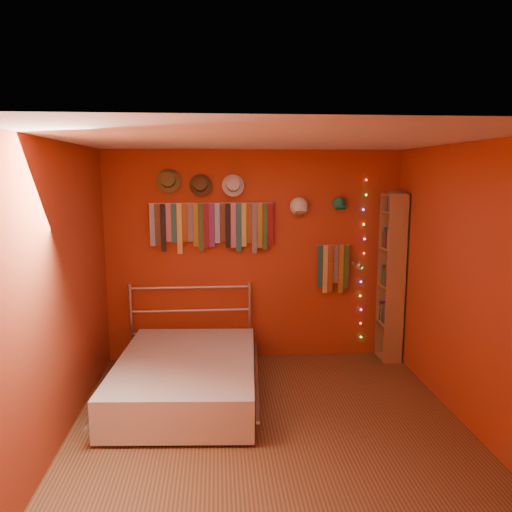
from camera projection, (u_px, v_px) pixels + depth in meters
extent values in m
plane|color=#4E331B|center=(269.00, 426.00, 4.44)|extent=(3.50, 3.50, 0.00)
cube|color=#9C3119|center=(254.00, 256.00, 5.96)|extent=(3.50, 0.02, 2.50)
cube|color=#9C3119|center=(468.00, 286.00, 4.37)|extent=(0.02, 3.50, 2.50)
cube|color=#9C3119|center=(58.00, 294.00, 4.10)|extent=(0.02, 3.50, 2.50)
cube|color=white|center=(270.00, 139.00, 4.03)|extent=(3.50, 3.50, 0.02)
cylinder|color=silver|center=(212.00, 203.00, 5.76)|extent=(1.45, 0.01, 0.01)
cube|color=#7A9CDA|center=(152.00, 225.00, 5.74)|extent=(0.06, 0.01, 0.49)
cube|color=#4E311A|center=(158.00, 225.00, 5.74)|extent=(0.06, 0.01, 0.48)
cube|color=black|center=(163.00, 228.00, 5.75)|extent=(0.06, 0.01, 0.56)
cube|color=#C36187|center=(169.00, 223.00, 5.75)|extent=(0.06, 0.01, 0.44)
cube|color=#195857|center=(174.00, 223.00, 5.75)|extent=(0.06, 0.01, 0.45)
cube|color=#CBCB51|center=(180.00, 229.00, 5.76)|extent=(0.06, 0.01, 0.59)
cube|color=brown|center=(185.00, 223.00, 5.77)|extent=(0.06, 0.01, 0.44)
cube|color=#131556|center=(190.00, 223.00, 5.77)|extent=(0.06, 0.01, 0.44)
cube|color=olive|center=(196.00, 225.00, 5.77)|extent=(0.06, 0.01, 0.50)
cube|color=#244C1E|center=(201.00, 228.00, 5.79)|extent=(0.06, 0.01, 0.56)
cube|color=maroon|center=(206.00, 226.00, 5.79)|extent=(0.06, 0.01, 0.52)
cube|color=#4E1A6A|center=(212.00, 225.00, 5.78)|extent=(0.06, 0.01, 0.51)
cube|color=#7BB1DB|center=(217.00, 223.00, 5.80)|extent=(0.06, 0.01, 0.46)
cube|color=#452517|center=(223.00, 223.00, 5.80)|extent=(0.06, 0.01, 0.45)
cube|color=black|center=(228.00, 226.00, 5.80)|extent=(0.06, 0.01, 0.52)
cube|color=#BC5E7A|center=(233.00, 226.00, 5.82)|extent=(0.06, 0.01, 0.52)
cube|color=#194F59|center=(239.00, 228.00, 5.82)|extent=(0.06, 0.01, 0.57)
cube|color=tan|center=(244.00, 225.00, 5.81)|extent=(0.06, 0.01, 0.51)
cube|color=brown|center=(249.00, 223.00, 5.83)|extent=(0.06, 0.01, 0.47)
cube|color=navy|center=(255.00, 228.00, 5.84)|extent=(0.06, 0.01, 0.59)
cube|color=olive|center=(260.00, 226.00, 5.83)|extent=(0.06, 0.01, 0.53)
cube|color=#284A1D|center=(265.00, 227.00, 5.85)|extent=(0.06, 0.01, 0.55)
cube|color=maroon|center=(270.00, 224.00, 5.84)|extent=(0.06, 0.01, 0.50)
cylinder|color=silver|center=(334.00, 245.00, 5.96)|extent=(0.40, 0.01, 0.01)
cube|color=#194E58|center=(320.00, 267.00, 5.98)|extent=(0.06, 0.01, 0.52)
cube|color=tan|center=(325.00, 269.00, 5.99)|extent=(0.06, 0.01, 0.58)
cube|color=brown|center=(331.00, 269.00, 5.98)|extent=(0.06, 0.01, 0.57)
cube|color=#161355|center=(336.00, 264.00, 5.99)|extent=(0.06, 0.01, 0.46)
cube|color=#8C6019|center=(341.00, 269.00, 6.00)|extent=(0.06, 0.01, 0.59)
cube|color=#2C5120|center=(346.00, 267.00, 6.00)|extent=(0.06, 0.01, 0.53)
cylinder|color=brown|center=(168.00, 181.00, 5.67)|extent=(0.28, 0.07, 0.28)
cylinder|color=brown|center=(168.00, 180.00, 5.63)|extent=(0.16, 0.14, 0.18)
cylinder|color=#332314|center=(168.00, 180.00, 5.65)|extent=(0.17, 0.06, 0.17)
cylinder|color=#4A351A|center=(201.00, 185.00, 5.71)|extent=(0.26, 0.06, 0.25)
cylinder|color=#4A351A|center=(201.00, 184.00, 5.67)|extent=(0.15, 0.13, 0.17)
cylinder|color=black|center=(201.00, 185.00, 5.69)|extent=(0.16, 0.05, 0.16)
cylinder|color=beige|center=(233.00, 185.00, 5.74)|extent=(0.26, 0.06, 0.25)
cylinder|color=beige|center=(233.00, 185.00, 5.70)|extent=(0.15, 0.13, 0.17)
cylinder|color=black|center=(233.00, 185.00, 5.72)|extent=(0.16, 0.05, 0.16)
ellipsoid|color=white|center=(299.00, 206.00, 5.85)|extent=(0.20, 0.15, 0.20)
cube|color=white|center=(300.00, 212.00, 5.74)|extent=(0.14, 0.10, 0.06)
ellipsoid|color=#1C805B|center=(339.00, 203.00, 5.88)|extent=(0.17, 0.13, 0.17)
cube|color=#1C805B|center=(341.00, 208.00, 5.79)|extent=(0.12, 0.09, 0.05)
sphere|color=#FF3333|center=(366.00, 180.00, 5.87)|extent=(0.02, 0.02, 0.02)
sphere|color=#33FF4C|center=(366.00, 195.00, 5.90)|extent=(0.02, 0.02, 0.02)
sphere|color=#4C66FF|center=(363.00, 210.00, 5.93)|extent=(0.02, 0.02, 0.02)
sphere|color=yellow|center=(364.00, 224.00, 5.96)|extent=(0.02, 0.02, 0.02)
sphere|color=#FF4CCC|center=(365.00, 239.00, 5.99)|extent=(0.02, 0.02, 0.02)
sphere|color=#FF3333|center=(364.00, 253.00, 6.02)|extent=(0.02, 0.02, 0.02)
sphere|color=#33FF4C|center=(362.00, 268.00, 6.04)|extent=(0.02, 0.02, 0.02)
sphere|color=#4C66FF|center=(361.00, 282.00, 6.07)|extent=(0.02, 0.02, 0.02)
sphere|color=yellow|center=(360.00, 296.00, 6.10)|extent=(0.02, 0.02, 0.02)
sphere|color=#FF4CCC|center=(361.00, 310.00, 6.13)|extent=(0.02, 0.02, 0.02)
sphere|color=#FF3333|center=(361.00, 323.00, 6.16)|extent=(0.02, 0.02, 0.02)
sphere|color=#33FF4C|center=(361.00, 337.00, 6.19)|extent=(0.02, 0.02, 0.02)
cylinder|color=silver|center=(353.00, 264.00, 6.05)|extent=(0.04, 0.03, 0.04)
cylinder|color=silver|center=(356.00, 263.00, 5.92)|extent=(0.01, 0.26, 0.08)
sphere|color=white|center=(359.00, 266.00, 5.79)|extent=(0.07, 0.07, 0.07)
cube|color=olive|center=(397.00, 281.00, 5.75)|extent=(0.24, 0.02, 2.00)
cube|color=olive|center=(387.00, 275.00, 6.07)|extent=(0.24, 0.02, 2.00)
cube|color=olive|center=(401.00, 278.00, 5.92)|extent=(0.02, 0.34, 2.00)
cube|color=olive|center=(388.00, 357.00, 6.07)|extent=(0.24, 0.32, 0.02)
cube|color=olive|center=(390.00, 323.00, 6.00)|extent=(0.24, 0.32, 0.02)
cube|color=olive|center=(391.00, 286.00, 5.92)|extent=(0.24, 0.32, 0.02)
cube|color=olive|center=(393.00, 249.00, 5.85)|extent=(0.24, 0.32, 0.02)
cube|color=olive|center=(395.00, 212.00, 5.78)|extent=(0.24, 0.32, 0.02)
cube|color=olive|center=(396.00, 195.00, 5.75)|extent=(0.24, 0.32, 0.02)
cylinder|color=silver|center=(131.00, 324.00, 5.87)|extent=(0.04, 0.04, 0.95)
cylinder|color=silver|center=(250.00, 321.00, 5.98)|extent=(0.04, 0.04, 0.95)
cylinder|color=silver|center=(191.00, 332.00, 5.95)|extent=(1.40, 0.02, 0.02)
cylinder|color=silver|center=(191.00, 311.00, 5.90)|extent=(1.40, 0.02, 0.02)
cylinder|color=silver|center=(190.00, 287.00, 5.86)|extent=(1.40, 0.02, 0.02)
cube|color=beige|center=(187.00, 377.00, 4.98)|extent=(1.47, 1.99, 0.38)
cylinder|color=silver|center=(115.00, 381.00, 4.93)|extent=(0.16, 1.90, 0.03)
cylinder|color=silver|center=(257.00, 376.00, 5.04)|extent=(0.16, 1.90, 0.03)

